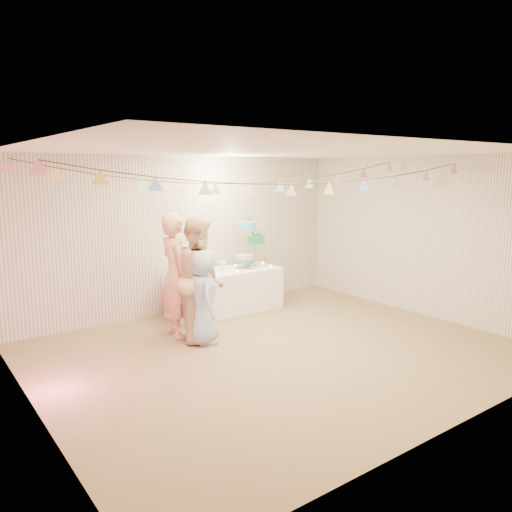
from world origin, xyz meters
TOP-DOWN VIEW (x-y plane):
  - floor at (0.00, 0.00)m, footprint 6.00×6.00m
  - ceiling at (0.00, 0.00)m, footprint 6.00×6.00m
  - back_wall at (0.00, 2.50)m, footprint 6.00×6.00m
  - front_wall at (0.00, -2.50)m, footprint 6.00×6.00m
  - left_wall at (-3.00, 0.00)m, footprint 5.00×5.00m
  - right_wall at (3.00, 0.00)m, footprint 5.00×5.00m
  - table at (0.44, 2.00)m, footprint 1.90×0.76m
  - cake_stand at (0.99, 2.05)m, footprint 0.73×0.43m
  - cake_bottom at (0.84, 1.99)m, footprint 0.31×0.31m
  - cake_middle at (1.17, 2.14)m, footprint 0.27×0.27m
  - cake_top_tier at (0.93, 2.02)m, footprint 0.25×0.25m
  - platter at (-0.17, 1.95)m, footprint 0.33×0.33m
  - posy at (0.43, 2.05)m, footprint 0.14×0.14m
  - person_adult_a at (-0.80, 1.36)m, footprint 0.49×0.69m
  - person_adult_b at (-0.57, 1.09)m, footprint 0.96×1.05m
  - person_child at (-0.62, 0.90)m, footprint 0.61×0.74m
  - bunting_back at (0.00, 1.10)m, footprint 5.60×1.10m
  - bunting_front at (0.00, -0.20)m, footprint 5.60×0.90m
  - tealight_0 at (-0.36, 1.85)m, footprint 0.04×0.04m
  - tealight_1 at (0.09, 2.18)m, footprint 0.04×0.04m
  - tealight_2 at (0.54, 1.78)m, footprint 0.04×0.04m
  - tealight_3 at (0.79, 2.22)m, footprint 0.04×0.04m
  - tealight_4 at (1.26, 1.82)m, footprint 0.04×0.04m
  - tealight_5 at (1.34, 2.15)m, footprint 0.04×0.04m

SIDE VIEW (x-z plane):
  - floor at x=0.00m, z-range 0.00..0.00m
  - table at x=0.44m, z-range 0.00..0.71m
  - person_child at x=-0.62m, z-range 0.00..1.30m
  - tealight_0 at x=-0.36m, z-range 0.71..0.74m
  - tealight_1 at x=0.09m, z-range 0.71..0.74m
  - tealight_2 at x=0.54m, z-range 0.71..0.74m
  - tealight_3 at x=0.79m, z-range 0.71..0.74m
  - tealight_4 at x=1.26m, z-range 0.71..0.74m
  - tealight_5 at x=1.34m, z-range 0.71..0.74m
  - platter at x=-0.17m, z-range 0.75..0.77m
  - posy at x=0.43m, z-range 0.75..0.91m
  - cake_bottom at x=0.84m, z-range 0.76..0.91m
  - person_adult_b at x=-0.57m, z-range 0.00..1.75m
  - person_adult_a at x=-0.80m, z-range 0.00..1.79m
  - cake_middle at x=1.17m, z-range 1.00..1.22m
  - cake_stand at x=0.99m, z-range 0.75..1.56m
  - back_wall at x=0.00m, z-range 1.30..1.30m
  - front_wall at x=0.00m, z-range 1.30..1.30m
  - left_wall at x=-3.00m, z-range 1.30..1.30m
  - right_wall at x=3.00m, z-range 1.30..1.30m
  - cake_top_tier at x=0.93m, z-range 1.28..1.47m
  - bunting_front at x=0.00m, z-range 2.14..2.50m
  - bunting_back at x=0.00m, z-range 2.15..2.55m
  - ceiling at x=0.00m, z-range 2.60..2.60m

